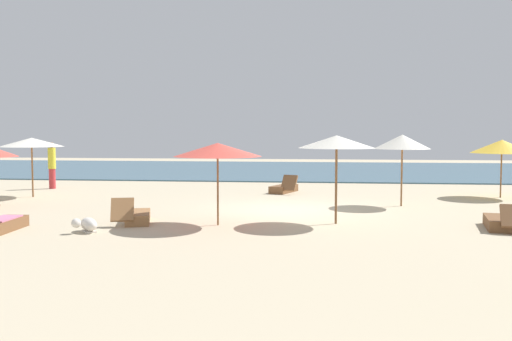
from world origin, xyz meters
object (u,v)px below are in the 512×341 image
object	(u,v)px
umbrella_2	(402,142)
lounger_4	(500,222)
umbrella_3	(337,142)
dog	(87,224)
person_0	(52,165)
lounger_5	(1,224)
umbrella_1	(32,142)
lounger_0	(137,216)
lounger_2	(284,188)
umbrella_0	(218,150)
umbrella_5	(502,146)

from	to	relation	value
umbrella_2	lounger_4	xyz separation A→B (m)	(1.83, -4.06, -1.89)
umbrella_3	dog	size ratio (longest dim) A/B	3.10
person_0	dog	world-z (taller)	person_0
lounger_5	person_0	distance (m)	10.21
umbrella_1	lounger_0	size ratio (longest dim) A/B	1.28
lounger_2	person_0	size ratio (longest dim) A/B	0.91
umbrella_0	person_0	xyz separation A→B (m)	(-8.44, 8.16, -0.95)
lounger_4	umbrella_3	bearing A→B (deg)	174.98
umbrella_1	lounger_0	xyz separation A→B (m)	(5.58, -5.16, -1.82)
lounger_0	umbrella_3	bearing A→B (deg)	4.83
umbrella_0	dog	xyz separation A→B (m)	(-2.92, -1.36, -1.75)
person_0	dog	distance (m)	11.04
lounger_4	dog	world-z (taller)	lounger_4
umbrella_1	person_0	distance (m)	3.12
lounger_5	dog	world-z (taller)	lounger_5
umbrella_5	person_0	distance (m)	17.59
umbrella_5	lounger_2	world-z (taller)	umbrella_5
dog	umbrella_3	bearing A→B (deg)	17.94
lounger_4	person_0	world-z (taller)	person_0
lounger_0	lounger_5	bearing A→B (deg)	-151.59
lounger_5	dog	size ratio (longest dim) A/B	2.24
umbrella_5	dog	world-z (taller)	umbrella_5
umbrella_0	umbrella_2	world-z (taller)	umbrella_2
lounger_4	lounger_5	size ratio (longest dim) A/B	1.07
umbrella_1	umbrella_5	world-z (taller)	umbrella_1
umbrella_2	lounger_5	world-z (taller)	umbrella_2
umbrella_2	lounger_4	bearing A→B (deg)	-65.75
lounger_5	person_0	bearing A→B (deg)	109.43
lounger_5	person_0	size ratio (longest dim) A/B	0.87
lounger_0	person_0	xyz separation A→B (m)	(-6.25, 8.05, 0.82)
umbrella_3	person_0	world-z (taller)	umbrella_3
umbrella_3	umbrella_2	bearing A→B (deg)	59.45
lounger_5	umbrella_2	bearing A→B (deg)	29.02
umbrella_0	umbrella_3	distance (m)	3.08
umbrella_5	person_0	size ratio (longest dim) A/B	1.13
umbrella_1	lounger_5	world-z (taller)	umbrella_1
lounger_2	lounger_4	size ratio (longest dim) A/B	0.99
umbrella_2	dog	size ratio (longest dim) A/B	3.09
umbrella_1	lounger_2	bearing A→B (deg)	15.35
lounger_0	umbrella_2	bearing A→B (deg)	29.26
lounger_4	lounger_2	bearing A→B (deg)	127.57
lounger_2	dog	distance (m)	10.02
lounger_4	person_0	distance (m)	17.42
umbrella_0	dog	world-z (taller)	umbrella_0
umbrella_3	umbrella_5	size ratio (longest dim) A/B	1.06
umbrella_0	umbrella_1	xyz separation A→B (m)	(-7.78, 5.28, 0.05)
umbrella_0	lounger_0	size ratio (longest dim) A/B	1.28
lounger_4	lounger_5	distance (m)	12.20
lounger_0	umbrella_5	bearing A→B (deg)	31.30
person_0	lounger_4	bearing A→B (deg)	-27.21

